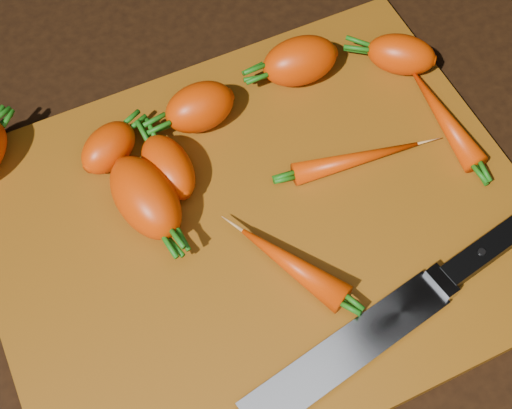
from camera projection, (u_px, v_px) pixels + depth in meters
name	position (u px, v px, depth m)	size (l,w,h in m)	color
ground	(260.00, 231.00, 0.68)	(2.00, 2.00, 0.01)	black
cutting_board	(261.00, 225.00, 0.67)	(0.50, 0.40, 0.01)	#81470B
carrot_1	(200.00, 107.00, 0.70)	(0.07, 0.05, 0.05)	#EF3F05
carrot_2	(145.00, 197.00, 0.65)	(0.09, 0.05, 0.05)	#EF3F05
carrot_3	(168.00, 167.00, 0.67)	(0.07, 0.04, 0.04)	#EF3F05
carrot_4	(300.00, 61.00, 0.73)	(0.08, 0.05, 0.05)	#EF3F05
carrot_5	(109.00, 148.00, 0.68)	(0.06, 0.04, 0.04)	#EF3F05
carrot_6	(401.00, 55.00, 0.74)	(0.07, 0.04, 0.04)	#EF3F05
carrot_7	(444.00, 118.00, 0.71)	(0.12, 0.03, 0.03)	#EF3F05
carrot_8	(356.00, 159.00, 0.69)	(0.13, 0.02, 0.02)	#EF3F05
carrot_9	(292.00, 265.00, 0.63)	(0.11, 0.03, 0.03)	#EF3F05
knife	(365.00, 338.00, 0.60)	(0.33, 0.09, 0.02)	gray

